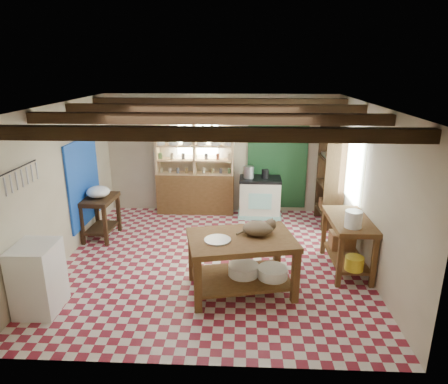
{
  "coord_description": "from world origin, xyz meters",
  "views": [
    {
      "loc": [
        0.48,
        -6.11,
        3.18
      ],
      "look_at": [
        0.18,
        0.3,
        1.13
      ],
      "focal_mm": 32.0,
      "sensor_mm": 36.0,
      "label": 1
    }
  ],
  "objects_px": {
    "work_table": "(241,264)",
    "prep_table": "(101,217)",
    "stove": "(260,197)",
    "white_cabinet": "(38,278)",
    "right_counter": "(347,244)",
    "cat": "(258,228)"
  },
  "relations": [
    {
      "from": "prep_table",
      "to": "cat",
      "type": "distance_m",
      "value": 3.4
    },
    {
      "from": "work_table",
      "to": "stove",
      "type": "relative_size",
      "value": 1.69
    },
    {
      "from": "work_table",
      "to": "white_cabinet",
      "type": "distance_m",
      "value": 2.77
    },
    {
      "from": "work_table",
      "to": "cat",
      "type": "height_order",
      "value": "cat"
    },
    {
      "from": "work_table",
      "to": "prep_table",
      "type": "relative_size",
      "value": 1.84
    },
    {
      "from": "right_counter",
      "to": "cat",
      "type": "bearing_deg",
      "value": -157.91
    },
    {
      "from": "stove",
      "to": "cat",
      "type": "bearing_deg",
      "value": -91.82
    },
    {
      "from": "stove",
      "to": "white_cabinet",
      "type": "height_order",
      "value": "white_cabinet"
    },
    {
      "from": "prep_table",
      "to": "right_counter",
      "type": "bearing_deg",
      "value": -10.52
    },
    {
      "from": "work_table",
      "to": "stove",
      "type": "bearing_deg",
      "value": 70.36
    },
    {
      "from": "work_table",
      "to": "right_counter",
      "type": "distance_m",
      "value": 1.84
    },
    {
      "from": "work_table",
      "to": "right_counter",
      "type": "bearing_deg",
      "value": 10.77
    },
    {
      "from": "stove",
      "to": "cat",
      "type": "xyz_separation_m",
      "value": [
        -0.16,
        -2.97,
        0.51
      ]
    },
    {
      "from": "work_table",
      "to": "prep_table",
      "type": "xyz_separation_m",
      "value": [
        -2.68,
        1.77,
        -0.02
      ]
    },
    {
      "from": "cat",
      "to": "white_cabinet",
      "type": "bearing_deg",
      "value": 171.14
    },
    {
      "from": "work_table",
      "to": "white_cabinet",
      "type": "bearing_deg",
      "value": -179.79
    },
    {
      "from": "prep_table",
      "to": "white_cabinet",
      "type": "distance_m",
      "value": 2.38
    },
    {
      "from": "stove",
      "to": "white_cabinet",
      "type": "xyz_separation_m",
      "value": [
        -3.09,
        -3.67,
        0.04
      ]
    },
    {
      "from": "work_table",
      "to": "white_cabinet",
      "type": "height_order",
      "value": "white_cabinet"
    },
    {
      "from": "work_table",
      "to": "right_counter",
      "type": "relative_size",
      "value": 1.21
    },
    {
      "from": "cat",
      "to": "prep_table",
      "type": "bearing_deg",
      "value": 127.8
    },
    {
      "from": "prep_table",
      "to": "cat",
      "type": "xyz_separation_m",
      "value": [
        2.92,
        -1.67,
        0.54
      ]
    }
  ]
}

